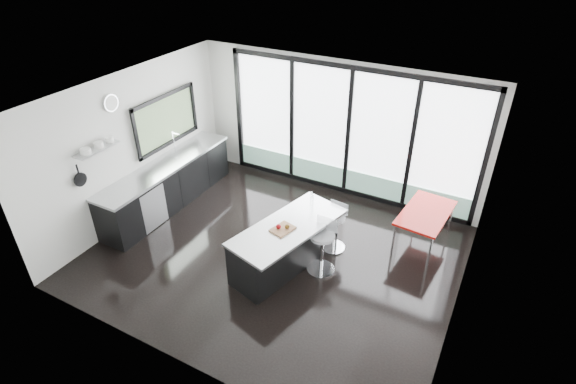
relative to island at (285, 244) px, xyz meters
The scene contains 11 objects.
floor 0.52m from the island, 155.29° to the left, with size 6.00×5.00×0.00m, color black.
ceiling 2.40m from the island, 155.29° to the left, with size 6.00×5.00×0.00m, color white.
wall_back 2.73m from the island, 90.24° to the left, with size 6.00×0.09×2.80m.
wall_front 2.58m from the island, 96.79° to the right, with size 6.00×0.00×2.80m, color silver.
wall_left 3.47m from the island, behind, with size 0.26×5.00×2.80m.
wall_right 2.89m from the island, ahead, with size 0.00×5.00×2.80m, color silver.
counter_cabinets 3.00m from the island, 169.87° to the left, with size 0.69×3.24×1.36m.
island is the anchor object (origin of this frame).
bar_stool_near 0.61m from the island, 13.47° to the left, with size 0.47×0.47×0.74m, color silver.
bar_stool_far 0.95m from the island, 55.47° to the left, with size 0.43×0.43×0.69m, color silver.
red_table 2.50m from the island, 41.13° to the left, with size 0.73×1.28×0.68m, color #940E09.
Camera 1 is at (3.06, -5.25, 5.07)m, focal length 28.00 mm.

